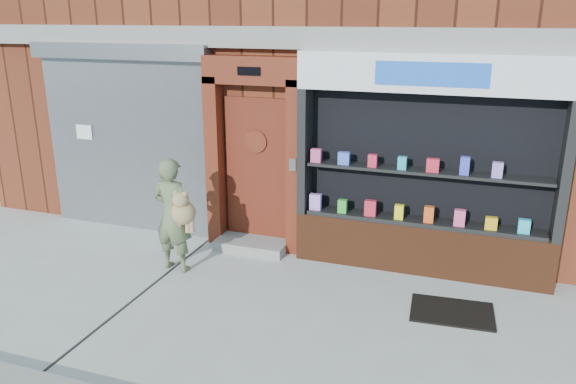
% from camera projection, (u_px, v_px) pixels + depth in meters
% --- Properties ---
extents(ground, '(80.00, 80.00, 0.00)m').
position_uv_depth(ground, '(255.00, 309.00, 6.88)').
color(ground, '#9E9E99').
rests_on(ground, ground).
extents(shutter_bay, '(3.10, 0.30, 3.04)m').
position_uv_depth(shutter_bay, '(127.00, 127.00, 9.04)').
color(shutter_bay, gray).
rests_on(shutter_bay, ground).
extents(red_door_bay, '(1.52, 0.58, 2.90)m').
position_uv_depth(red_door_bay, '(254.00, 155.00, 8.35)').
color(red_door_bay, '#541B0E').
rests_on(red_door_bay, ground).
extents(pharmacy_bay, '(3.50, 0.41, 3.00)m').
position_uv_depth(pharmacy_bay, '(425.00, 176.00, 7.56)').
color(pharmacy_bay, '#5B2B15').
rests_on(pharmacy_bay, ground).
extents(woman, '(0.67, 0.44, 1.62)m').
position_uv_depth(woman, '(174.00, 215.00, 7.73)').
color(woman, '#5A6844').
rests_on(woman, ground).
extents(doormat, '(1.02, 0.75, 0.02)m').
position_uv_depth(doormat, '(452.00, 312.00, 6.80)').
color(doormat, black).
rests_on(doormat, ground).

